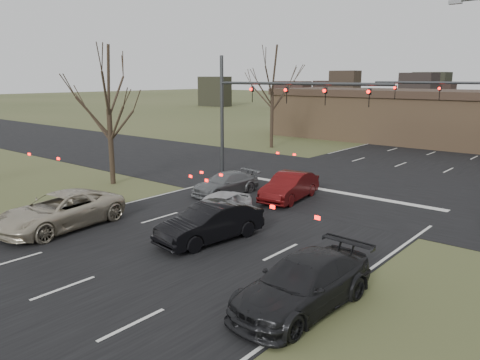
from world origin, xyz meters
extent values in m
plane|color=#444C28|center=(0.00, 0.00, 0.00)|extent=(360.00, 360.00, 0.00)
cube|color=black|center=(0.00, 15.00, 0.01)|extent=(200.00, 14.00, 0.02)
cube|color=#8C6B4B|center=(2.00, 38.00, 2.30)|extent=(42.00, 10.00, 4.60)
cylinder|color=#383A3D|center=(-8.50, 13.00, 4.00)|extent=(0.24, 0.24, 8.00)
cylinder|color=#383A3D|center=(-2.50, 13.00, 6.20)|extent=(12.00, 0.18, 0.18)
imported|color=black|center=(-5.83, 13.00, 5.50)|extent=(0.16, 0.20, 1.00)
imported|color=black|center=(-3.17, 13.00, 5.50)|extent=(0.16, 0.20, 1.00)
imported|color=black|center=(-0.50, 13.00, 5.50)|extent=(0.16, 0.20, 1.00)
imported|color=black|center=(2.17, 13.00, 5.50)|extent=(0.16, 0.20, 1.00)
cylinder|color=#383A3D|center=(3.50, 23.00, 6.20)|extent=(11.00, 0.18, 0.18)
imported|color=black|center=(2.71, 23.00, 5.50)|extent=(0.16, 0.20, 1.00)
imported|color=black|center=(-0.43, 23.00, 5.50)|extent=(0.16, 0.20, 1.00)
cube|color=gray|center=(7.00, 10.00, 9.55)|extent=(0.50, 0.25, 0.15)
cylinder|color=black|center=(-11.50, 6.00, 2.34)|extent=(0.32, 0.32, 4.68)
cylinder|color=black|center=(-13.00, 25.00, 2.61)|extent=(0.32, 0.32, 5.23)
imported|color=#B9AE95|center=(-5.73, -0.81, 0.80)|extent=(3.23, 5.97, 1.59)
imported|color=#BCBBBE|center=(-0.95, 4.29, 0.70)|extent=(2.20, 4.31, 1.40)
imported|color=black|center=(0.50, 2.25, 0.77)|extent=(2.26, 4.85, 1.54)
imported|color=black|center=(6.50, -0.17, 0.75)|extent=(2.43, 5.31, 1.51)
imported|color=slate|center=(-4.24, 8.53, 0.62)|extent=(2.31, 4.47, 1.24)
imported|color=#4D0B0B|center=(-0.68, 9.79, 0.75)|extent=(2.19, 4.71, 1.49)
camera|label=1|loc=(13.13, -10.96, 6.58)|focal=35.00mm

